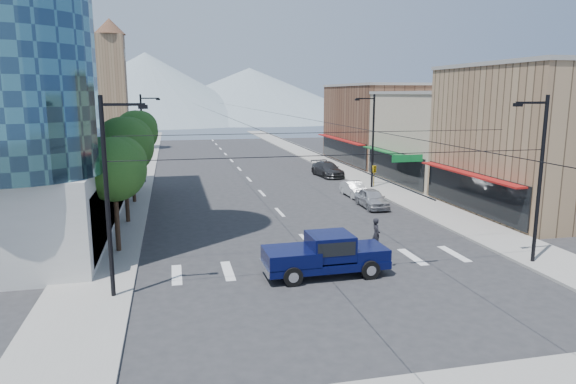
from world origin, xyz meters
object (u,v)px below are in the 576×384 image
object	(u,v)px
pickup_truck	(325,254)
pedestrian	(376,235)
parked_car_near	(372,198)
parked_car_mid	(354,189)
parked_car_far	(327,169)

from	to	relation	value
pickup_truck	pedestrian	bearing A→B (deg)	37.27
pickup_truck	parked_car_near	bearing A→B (deg)	58.65
parked_car_mid	parked_car_far	bearing A→B (deg)	84.11
parked_car_far	pickup_truck	bearing A→B (deg)	-113.20
pickup_truck	parked_car_near	xyz separation A→B (m)	(8.27, 14.23, -0.36)
parked_car_near	parked_car_mid	distance (m)	4.59
parked_car_mid	pedestrian	bearing A→B (deg)	-106.44
pickup_truck	parked_car_far	bearing A→B (deg)	71.41
parked_car_far	parked_car_near	bearing A→B (deg)	-100.09
pedestrian	pickup_truck	bearing A→B (deg)	133.35
pickup_truck	pedestrian	world-z (taller)	pickup_truck
pedestrian	parked_car_mid	bearing A→B (deg)	-10.76
parked_car_near	parked_car_mid	xyz separation A→B (m)	(0.18, 4.58, -0.08)
pedestrian	parked_car_far	bearing A→B (deg)	-6.39
pedestrian	parked_car_near	bearing A→B (deg)	-15.94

